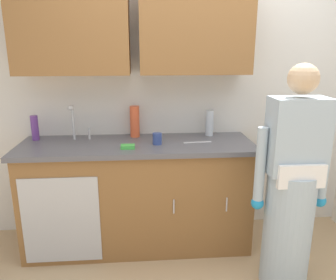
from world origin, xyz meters
name	(u,v)px	position (x,y,z in m)	size (l,w,h in m)	color
kitchen_wall_with_uppers	(182,75)	(-0.14, 0.99, 1.48)	(4.80, 0.44, 2.70)	silver
counter_cabinet	(138,196)	(-0.55, 0.70, 0.45)	(1.90, 0.62, 0.90)	brown
countertop	(137,145)	(-0.55, 0.70, 0.92)	(1.96, 0.66, 0.04)	#595960
sink	(76,146)	(-1.05, 0.71, 0.93)	(0.50, 0.36, 0.35)	#B7BABF
person_at_sink	(291,198)	(0.53, 0.07, 0.69)	(0.55, 0.34, 1.62)	white
bottle_water_tall	(35,128)	(-1.42, 0.86, 1.05)	(0.06, 0.06, 0.21)	#66388C
bottle_water_short	(210,123)	(0.11, 0.90, 1.06)	(0.07, 0.07, 0.23)	silver
bottle_dish_liquid	(135,122)	(-0.57, 0.90, 1.08)	(0.08, 0.08, 0.28)	#E05933
cup_by_sink	(157,139)	(-0.38, 0.64, 0.99)	(0.08, 0.08, 0.09)	#33478C
knife_on_counter	(197,142)	(-0.04, 0.67, 0.94)	(0.24, 0.02, 0.01)	silver
sponge	(128,147)	(-0.62, 0.54, 0.96)	(0.11, 0.07, 0.03)	#4CBF4C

